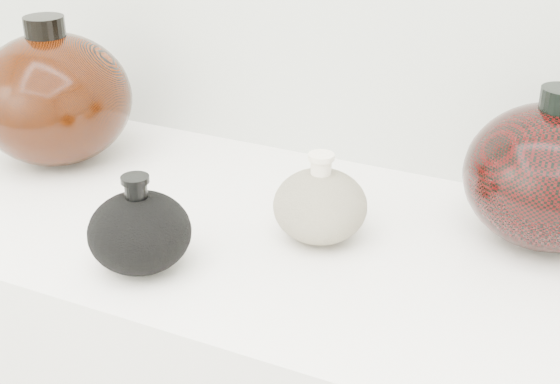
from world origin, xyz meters
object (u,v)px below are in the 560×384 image
at_px(black_gourd_vase, 140,232).
at_px(right_round_pot, 550,176).
at_px(cream_gourd_vase, 320,205).
at_px(left_round_pot, 54,98).

xyz_separation_m(black_gourd_vase, right_round_pot, (0.42, 0.28, 0.04)).
bearing_deg(right_round_pot, black_gourd_vase, -146.81).
height_order(cream_gourd_vase, left_round_pot, left_round_pot).
relative_size(cream_gourd_vase, right_round_pot, 0.70).
distance_m(cream_gourd_vase, left_round_pot, 0.47).
distance_m(black_gourd_vase, left_round_pot, 0.37).
xyz_separation_m(black_gourd_vase, cream_gourd_vase, (0.16, 0.16, -0.00)).
height_order(cream_gourd_vase, right_round_pot, right_round_pot).
relative_size(cream_gourd_vase, left_round_pot, 0.56).
relative_size(black_gourd_vase, left_round_pot, 0.45).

